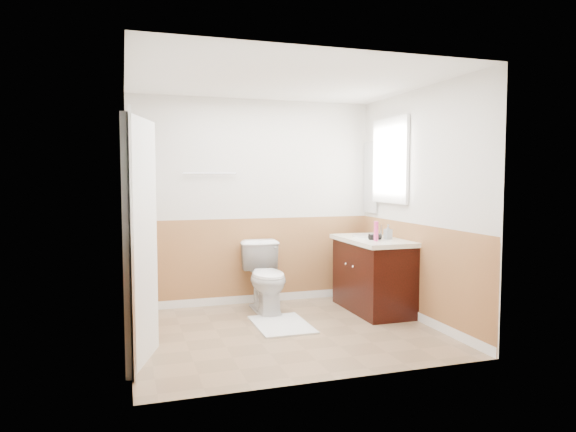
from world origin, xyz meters
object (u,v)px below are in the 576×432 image
object	(u,v)px
bath_mat	(282,325)
vanity_cabinet	(373,277)
toilet	(266,277)
lotion_bottle	(376,231)
soap_dispenser	(388,232)

from	to	relation	value
bath_mat	vanity_cabinet	size ratio (longest dim) A/B	0.73
toilet	lotion_bottle	size ratio (longest dim) A/B	3.65
toilet	bath_mat	bearing A→B (deg)	-89.67
soap_dispenser	bath_mat	bearing A→B (deg)	-173.68
toilet	vanity_cabinet	distance (m)	1.24
vanity_cabinet	lotion_bottle	bearing A→B (deg)	-111.25
toilet	soap_dispenser	size ratio (longest dim) A/B	4.77
bath_mat	lotion_bottle	xyz separation A→B (m)	(1.09, 0.01, 0.95)
bath_mat	toilet	bearing A→B (deg)	90.00
lotion_bottle	soap_dispenser	bearing A→B (deg)	31.31
toilet	soap_dispenser	bearing A→B (deg)	-19.01
toilet	lotion_bottle	xyz separation A→B (m)	(1.09, -0.59, 0.56)
vanity_cabinet	soap_dispenser	world-z (taller)	soap_dispenser
toilet	soap_dispenser	world-z (taller)	soap_dispenser
bath_mat	vanity_cabinet	xyz separation A→B (m)	(1.19, 0.27, 0.39)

